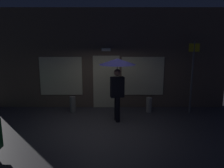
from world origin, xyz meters
name	(u,v)px	position (x,y,z in m)	size (l,w,h in m)	color
ground_plane	(106,127)	(0.00, 0.00, 0.00)	(18.00, 18.00, 0.00)	#423F44
building_facade	(107,59)	(0.00, 2.35, 2.03)	(10.00, 0.48, 4.10)	brown
person_with_umbrella	(118,71)	(0.42, 0.56, 1.80)	(1.25, 1.25, 2.22)	black
street_sign_post	(193,74)	(3.30, 1.42, 1.57)	(0.40, 0.07, 2.80)	#595B60
sidewalk_bollard	(150,105)	(1.71, 1.54, 0.29)	(0.23, 0.23, 0.59)	#9E998E
sidewalk_bollard_2	(74,104)	(-1.32, 1.52, 0.32)	(0.24, 0.24, 0.63)	slate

